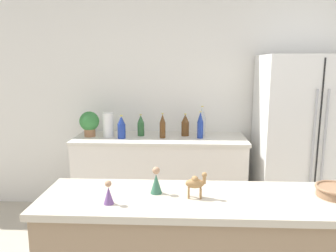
% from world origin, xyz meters
% --- Properties ---
extents(wall_back, '(8.00, 0.06, 2.55)m').
position_xyz_m(wall_back, '(0.00, 2.73, 1.27)').
color(wall_back, white).
rests_on(wall_back, ground_plane).
extents(back_counter, '(1.81, 0.63, 0.90)m').
position_xyz_m(back_counter, '(-0.44, 2.40, 0.45)').
color(back_counter, silver).
rests_on(back_counter, ground_plane).
extents(refrigerator, '(0.93, 0.73, 1.76)m').
position_xyz_m(refrigerator, '(1.05, 2.33, 0.88)').
color(refrigerator, white).
rests_on(refrigerator, ground_plane).
extents(potted_plant, '(0.21, 0.21, 0.27)m').
position_xyz_m(potted_plant, '(-1.19, 2.40, 1.05)').
color(potted_plant, '#9E6B47').
rests_on(potted_plant, back_counter).
extents(paper_towel_roll, '(0.12, 0.12, 0.26)m').
position_xyz_m(paper_towel_roll, '(-0.99, 2.39, 1.03)').
color(paper_towel_roll, white).
rests_on(paper_towel_roll, back_counter).
extents(back_bottle_0, '(0.08, 0.08, 0.24)m').
position_xyz_m(back_bottle_0, '(-0.17, 2.47, 1.02)').
color(back_bottle_0, brown).
rests_on(back_bottle_0, back_counter).
extents(back_bottle_1, '(0.06, 0.06, 0.26)m').
position_xyz_m(back_bottle_1, '(-0.41, 2.35, 1.03)').
color(back_bottle_1, brown).
rests_on(back_bottle_1, back_counter).
extents(back_bottle_2, '(0.06, 0.06, 0.28)m').
position_xyz_m(back_bottle_2, '(-0.01, 2.36, 1.04)').
color(back_bottle_2, navy).
rests_on(back_bottle_2, back_counter).
extents(back_bottle_3, '(0.07, 0.07, 0.23)m').
position_xyz_m(back_bottle_3, '(-0.65, 2.45, 1.01)').
color(back_bottle_3, '#2D6033').
rests_on(back_bottle_3, back_counter).
extents(back_bottle_4, '(0.08, 0.08, 0.24)m').
position_xyz_m(back_bottle_4, '(-0.83, 2.31, 1.02)').
color(back_bottle_4, navy).
rests_on(back_bottle_4, back_counter).
extents(back_bottle_5, '(0.08, 0.08, 0.32)m').
position_xyz_m(back_bottle_5, '(0.01, 2.49, 1.06)').
color(back_bottle_5, '#B2B7BC').
rests_on(back_bottle_5, back_counter).
extents(fruit_bowl, '(0.20, 0.20, 0.05)m').
position_xyz_m(fruit_bowl, '(0.56, 0.56, 1.05)').
color(fruit_bowl, '#8C6647').
rests_on(fruit_bowl, bar_counter).
extents(camel_figurine, '(0.10, 0.05, 0.13)m').
position_xyz_m(camel_figurine, '(-0.13, 0.51, 1.10)').
color(camel_figurine, olive).
rests_on(camel_figurine, bar_counter).
extents(wise_man_figurine_blue, '(0.06, 0.06, 0.14)m').
position_xyz_m(wise_man_figurine_blue, '(-0.33, 0.56, 1.08)').
color(wise_man_figurine_blue, '#33664C').
rests_on(wise_man_figurine_blue, bar_counter).
extents(wise_man_figurine_crimson, '(0.05, 0.05, 0.11)m').
position_xyz_m(wise_man_figurine_crimson, '(-0.54, 0.42, 1.07)').
color(wise_man_figurine_crimson, '#6B4784').
rests_on(wise_man_figurine_crimson, bar_counter).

